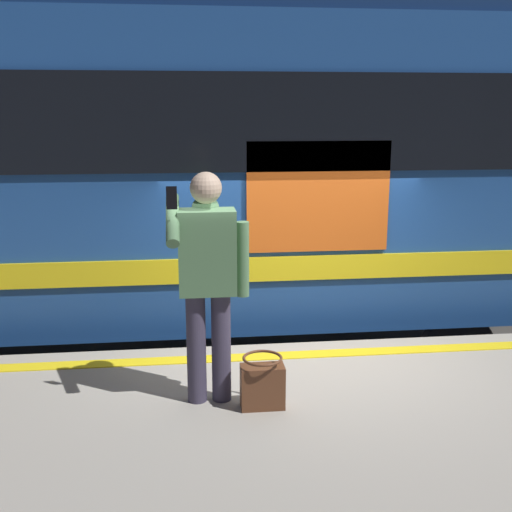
# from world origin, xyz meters

# --- Properties ---
(ground_plane) EXTENTS (24.06, 24.06, 0.00)m
(ground_plane) POSITION_xyz_m (0.00, 0.00, 0.00)
(ground_plane) COLOR #4C4742
(safety_line) EXTENTS (13.03, 0.16, 0.01)m
(safety_line) POSITION_xyz_m (0.00, 0.30, 1.06)
(safety_line) COLOR yellow
(safety_line) RESTS_ON platform
(track_rail_near) EXTENTS (17.28, 0.08, 0.16)m
(track_rail_near) POSITION_xyz_m (0.00, -1.30, 0.08)
(track_rail_near) COLOR slate
(track_rail_near) RESTS_ON ground
(track_rail_far) EXTENTS (17.28, 0.08, 0.16)m
(track_rail_far) POSITION_xyz_m (0.00, -2.74, 0.08)
(track_rail_far) COLOR slate
(track_rail_far) RESTS_ON ground
(train_carriage) EXTENTS (11.01, 3.11, 4.11)m
(train_carriage) POSITION_xyz_m (1.67, -2.01, 2.59)
(train_carriage) COLOR #1E478C
(train_carriage) RESTS_ON ground
(passenger) EXTENTS (0.57, 0.55, 1.68)m
(passenger) POSITION_xyz_m (0.86, 1.06, 2.04)
(passenger) COLOR #383347
(passenger) RESTS_ON platform
(handbag) EXTENTS (0.31, 0.29, 0.39)m
(handbag) POSITION_xyz_m (0.49, 1.23, 1.23)
(handbag) COLOR #59331E
(handbag) RESTS_ON platform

